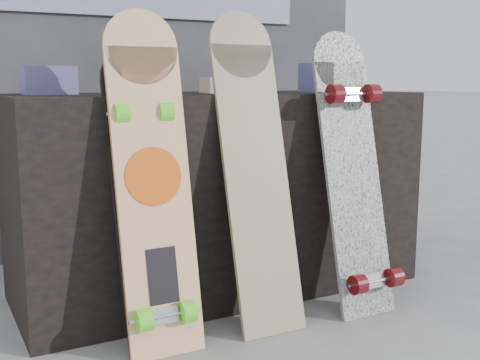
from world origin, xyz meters
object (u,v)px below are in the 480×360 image
longboard_geisha (152,172)px  vendor_table (218,193)px  longboard_cascadia (354,168)px  longboard_celtic (254,160)px  skateboard_dark (147,194)px

longboard_geisha → vendor_table: bearing=42.2°
vendor_table → longboard_geisha: 0.59m
longboard_geisha → longboard_cascadia: 0.77m
longboard_celtic → skateboard_dark: 0.40m
longboard_geisha → longboard_celtic: bearing=2.6°
longboard_celtic → skateboard_dark: (-0.39, 0.01, -0.09)m
vendor_table → skateboard_dark: bearing=-140.7°
longboard_geisha → skateboard_dark: 0.08m
vendor_table → longboard_geisha: (-0.42, -0.38, 0.17)m
longboard_geisha → longboard_celtic: (0.38, 0.02, 0.01)m
longboard_cascadia → longboard_geisha: bearing=176.9°
skateboard_dark → longboard_geisha: bearing=-74.1°
longboard_celtic → skateboard_dark: size_ratio=1.14×
skateboard_dark → longboard_cascadia: bearing=-5.3°
longboard_celtic → longboard_cascadia: bearing=-8.6°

